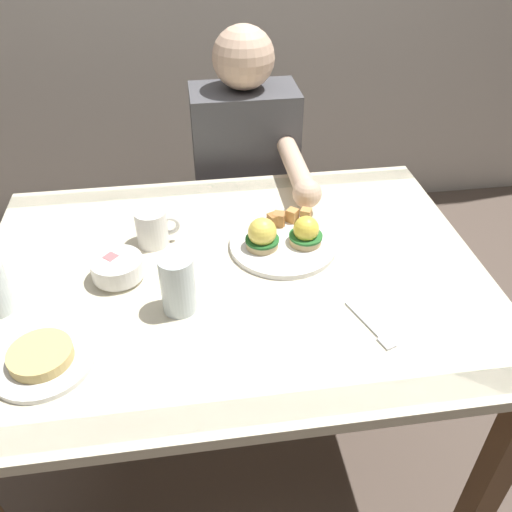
{
  "coord_description": "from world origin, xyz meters",
  "views": [
    {
      "loc": [
        -0.09,
        -0.98,
        1.54
      ],
      "look_at": [
        0.05,
        0.0,
        0.78
      ],
      "focal_mm": 37.24,
      "sensor_mm": 36.0,
      "label": 1
    }
  ],
  "objects_px": {
    "fruit_bowl": "(117,268)",
    "side_plate": "(42,359)",
    "coffee_mug": "(153,226)",
    "water_glass_near": "(178,287)",
    "dining_table": "(235,304)",
    "eggs_benedict_plate": "(283,238)",
    "fork": "(372,327)",
    "diner_person": "(247,179)"
  },
  "relations": [
    {
      "from": "eggs_benedict_plate",
      "to": "fruit_bowl",
      "type": "distance_m",
      "value": 0.41
    },
    {
      "from": "fork",
      "to": "diner_person",
      "type": "bearing_deg",
      "value": 100.59
    },
    {
      "from": "fruit_bowl",
      "to": "coffee_mug",
      "type": "xyz_separation_m",
      "value": [
        0.08,
        0.13,
        0.02
      ]
    },
    {
      "from": "dining_table",
      "to": "diner_person",
      "type": "distance_m",
      "value": 0.61
    },
    {
      "from": "dining_table",
      "to": "water_glass_near",
      "type": "relative_size",
      "value": 8.8
    },
    {
      "from": "fruit_bowl",
      "to": "fork",
      "type": "xyz_separation_m",
      "value": [
        0.54,
        -0.24,
        -0.03
      ]
    },
    {
      "from": "dining_table",
      "to": "side_plate",
      "type": "xyz_separation_m",
      "value": [
        -0.4,
        -0.23,
        0.12
      ]
    },
    {
      "from": "dining_table",
      "to": "fruit_bowl",
      "type": "height_order",
      "value": "fruit_bowl"
    },
    {
      "from": "coffee_mug",
      "to": "side_plate",
      "type": "distance_m",
      "value": 0.43
    },
    {
      "from": "fruit_bowl",
      "to": "coffee_mug",
      "type": "bearing_deg",
      "value": 57.49
    },
    {
      "from": "water_glass_near",
      "to": "side_plate",
      "type": "xyz_separation_m",
      "value": [
        -0.27,
        -0.12,
        -0.05
      ]
    },
    {
      "from": "fruit_bowl",
      "to": "side_plate",
      "type": "bearing_deg",
      "value": -118.14
    },
    {
      "from": "fork",
      "to": "diner_person",
      "type": "distance_m",
      "value": 0.85
    },
    {
      "from": "coffee_mug",
      "to": "fork",
      "type": "relative_size",
      "value": 0.73
    },
    {
      "from": "fruit_bowl",
      "to": "side_plate",
      "type": "xyz_separation_m",
      "value": [
        -0.13,
        -0.24,
        -0.02
      ]
    },
    {
      "from": "fruit_bowl",
      "to": "coffee_mug",
      "type": "height_order",
      "value": "coffee_mug"
    },
    {
      "from": "fruit_bowl",
      "to": "water_glass_near",
      "type": "bearing_deg",
      "value": -41.25
    },
    {
      "from": "coffee_mug",
      "to": "water_glass_near",
      "type": "bearing_deg",
      "value": -77.31
    },
    {
      "from": "dining_table",
      "to": "water_glass_near",
      "type": "bearing_deg",
      "value": -139.76
    },
    {
      "from": "fruit_bowl",
      "to": "side_plate",
      "type": "distance_m",
      "value": 0.28
    },
    {
      "from": "fork",
      "to": "water_glass_near",
      "type": "height_order",
      "value": "water_glass_near"
    },
    {
      "from": "coffee_mug",
      "to": "diner_person",
      "type": "xyz_separation_m",
      "value": [
        0.3,
        0.46,
        -0.14
      ]
    },
    {
      "from": "fruit_bowl",
      "to": "fork",
      "type": "bearing_deg",
      "value": -24.48
    },
    {
      "from": "eggs_benedict_plate",
      "to": "fruit_bowl",
      "type": "xyz_separation_m",
      "value": [
        -0.4,
        -0.07,
        0.0
      ]
    },
    {
      "from": "diner_person",
      "to": "dining_table",
      "type": "bearing_deg",
      "value": -100.46
    },
    {
      "from": "dining_table",
      "to": "side_plate",
      "type": "bearing_deg",
      "value": -150.06
    },
    {
      "from": "water_glass_near",
      "to": "side_plate",
      "type": "relative_size",
      "value": 0.68
    },
    {
      "from": "dining_table",
      "to": "eggs_benedict_plate",
      "type": "distance_m",
      "value": 0.21
    },
    {
      "from": "dining_table",
      "to": "eggs_benedict_plate",
      "type": "height_order",
      "value": "eggs_benedict_plate"
    },
    {
      "from": "fruit_bowl",
      "to": "side_plate",
      "type": "height_order",
      "value": "fruit_bowl"
    },
    {
      "from": "dining_table",
      "to": "fruit_bowl",
      "type": "xyz_separation_m",
      "value": [
        -0.27,
        0.01,
        0.14
      ]
    },
    {
      "from": "dining_table",
      "to": "diner_person",
      "type": "xyz_separation_m",
      "value": [
        0.11,
        0.6,
        0.02
      ]
    },
    {
      "from": "eggs_benedict_plate",
      "to": "side_plate",
      "type": "xyz_separation_m",
      "value": [
        -0.53,
        -0.31,
        -0.01
      ]
    },
    {
      "from": "fork",
      "to": "diner_person",
      "type": "relative_size",
      "value": 0.13
    },
    {
      "from": "fruit_bowl",
      "to": "fork",
      "type": "distance_m",
      "value": 0.59
    },
    {
      "from": "water_glass_near",
      "to": "dining_table",
      "type": "bearing_deg",
      "value": 40.24
    },
    {
      "from": "dining_table",
      "to": "fruit_bowl",
      "type": "relative_size",
      "value": 10.0
    },
    {
      "from": "fork",
      "to": "coffee_mug",
      "type": "bearing_deg",
      "value": 140.39
    },
    {
      "from": "coffee_mug",
      "to": "water_glass_near",
      "type": "height_order",
      "value": "water_glass_near"
    },
    {
      "from": "dining_table",
      "to": "water_glass_near",
      "type": "xyz_separation_m",
      "value": [
        -0.13,
        -0.11,
        0.17
      ]
    },
    {
      "from": "coffee_mug",
      "to": "fork",
      "type": "height_order",
      "value": "coffee_mug"
    },
    {
      "from": "water_glass_near",
      "to": "fork",
      "type": "bearing_deg",
      "value": -16.99
    }
  ]
}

